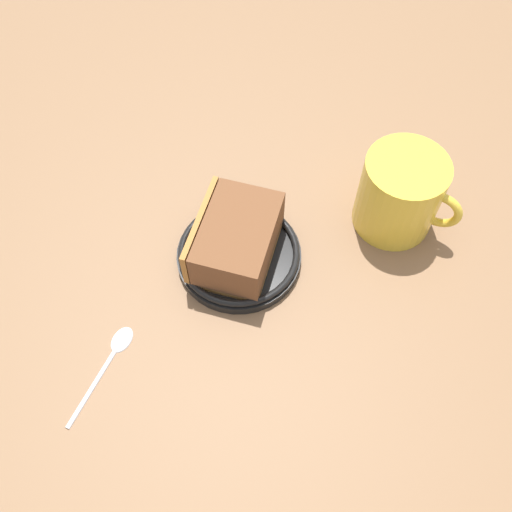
# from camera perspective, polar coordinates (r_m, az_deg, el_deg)

# --- Properties ---
(ground_plane) EXTENTS (1.36, 1.36, 0.02)m
(ground_plane) POSITION_cam_1_polar(r_m,az_deg,el_deg) (0.68, -1.17, 4.09)
(ground_plane) COLOR brown
(small_plate) EXTENTS (0.14, 0.14, 0.02)m
(small_plate) POSITION_cam_1_polar(r_m,az_deg,el_deg) (0.63, -1.72, 0.16)
(small_plate) COLOR black
(small_plate) RESTS_ON ground_plane
(cake_slice) EXTENTS (0.13, 0.12, 0.06)m
(cake_slice) POSITION_cam_1_polar(r_m,az_deg,el_deg) (0.61, -2.03, 1.68)
(cake_slice) COLOR #9E662D
(cake_slice) RESTS_ON small_plate
(tea_mug) EXTENTS (0.09, 0.12, 0.10)m
(tea_mug) POSITION_cam_1_polar(r_m,az_deg,el_deg) (0.65, 14.31, 6.08)
(tea_mug) COLOR gold
(tea_mug) RESTS_ON ground_plane
(teaspoon) EXTENTS (0.11, 0.04, 0.01)m
(teaspoon) POSITION_cam_1_polar(r_m,az_deg,el_deg) (0.60, -14.23, -9.43)
(teaspoon) COLOR silver
(teaspoon) RESTS_ON ground_plane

